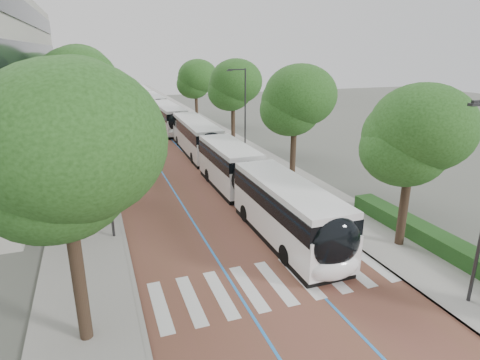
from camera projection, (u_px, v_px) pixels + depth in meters
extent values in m
plane|color=#51544C|center=(281.00, 296.00, 16.47)|extent=(160.00, 160.00, 0.00)
cube|color=brown|center=(147.00, 128.00, 52.18)|extent=(11.00, 140.00, 0.02)
cube|color=#999791|center=(86.00, 131.00, 49.70)|extent=(4.00, 140.00, 0.12)
cube|color=#999791|center=(203.00, 124.00, 54.63)|extent=(4.00, 140.00, 0.12)
cube|color=gray|center=(102.00, 130.00, 50.33)|extent=(0.20, 140.00, 0.14)
cube|color=gray|center=(189.00, 125.00, 54.01)|extent=(0.20, 140.00, 0.14)
cube|color=silver|center=(160.00, 306.00, 15.77)|extent=(0.55, 3.60, 0.01)
cube|color=silver|center=(191.00, 300.00, 16.19)|extent=(0.55, 3.60, 0.01)
cube|color=silver|center=(220.00, 294.00, 16.60)|extent=(0.55, 3.60, 0.01)
cube|color=silver|center=(249.00, 288.00, 17.01)|extent=(0.55, 3.60, 0.01)
cube|color=silver|center=(275.00, 282.00, 17.42)|extent=(0.55, 3.60, 0.01)
cube|color=silver|center=(301.00, 277.00, 17.83)|extent=(0.55, 3.60, 0.01)
cube|color=silver|center=(325.00, 272.00, 18.24)|extent=(0.55, 3.60, 0.01)
cube|color=silver|center=(348.00, 267.00, 18.65)|extent=(0.55, 3.60, 0.01)
cube|color=silver|center=(371.00, 262.00, 19.06)|extent=(0.55, 3.60, 0.01)
cube|color=#297CD1|center=(135.00, 129.00, 51.65)|extent=(0.12, 126.00, 0.01)
cube|color=#297CD1|center=(159.00, 127.00, 52.70)|extent=(0.12, 126.00, 0.01)
cube|color=black|center=(48.00, 126.00, 37.11)|extent=(0.12, 38.00, 1.60)
cube|color=black|center=(43.00, 90.00, 36.13)|extent=(0.12, 38.00, 1.60)
cube|color=black|center=(38.00, 53.00, 35.15)|extent=(0.12, 38.00, 1.60)
cube|color=black|center=(32.00, 16.00, 34.22)|extent=(0.12, 38.00, 1.60)
cube|color=#1E4217|center=(452.00, 249.00, 19.30)|extent=(1.20, 14.00, 0.80)
cube|color=#2B2B2D|center=(476.00, 104.00, 13.09)|extent=(0.50, 0.20, 0.10)
cylinder|color=#2B2B2D|center=(245.00, 113.00, 37.08)|extent=(0.14, 0.14, 8.00)
cube|color=#2B2B2D|center=(237.00, 69.00, 35.62)|extent=(1.70, 0.12, 0.12)
cube|color=#2B2B2D|center=(230.00, 71.00, 35.41)|extent=(0.50, 0.20, 0.10)
cylinder|color=#2B2B2D|center=(106.00, 164.00, 20.34)|extent=(0.14, 0.14, 8.00)
cylinder|color=black|center=(79.00, 282.00, 13.30)|extent=(0.44, 0.44, 4.60)
ellipsoid|color=#1E4215|center=(62.00, 160.00, 12.01)|extent=(5.71, 5.71, 4.85)
cylinder|color=black|center=(81.00, 194.00, 21.32)|extent=(0.44, 0.44, 4.66)
ellipsoid|color=#1E4215|center=(71.00, 115.00, 20.02)|extent=(5.42, 5.42, 4.60)
cylinder|color=black|center=(82.00, 153.00, 29.31)|extent=(0.44, 0.44, 5.01)
ellipsoid|color=#1E4215|center=(74.00, 89.00, 27.90)|extent=(5.43, 5.43, 4.61)
cylinder|color=black|center=(83.00, 128.00, 38.22)|extent=(0.44, 0.44, 5.12)
ellipsoid|color=#1E4215|center=(77.00, 78.00, 36.79)|extent=(5.68, 5.68, 4.83)
cylinder|color=black|center=(84.00, 114.00, 49.03)|extent=(0.44, 0.44, 4.48)
ellipsoid|color=#1E4215|center=(80.00, 80.00, 47.78)|extent=(6.02, 6.02, 5.11)
cylinder|color=black|center=(84.00, 100.00, 62.42)|extent=(0.44, 0.44, 4.53)
ellipsoid|color=#1E4215|center=(81.00, 73.00, 61.15)|extent=(5.81, 5.81, 4.94)
cylinder|color=black|center=(403.00, 210.00, 20.17)|extent=(0.44, 0.44, 3.96)
ellipsoid|color=#1E4215|center=(413.00, 140.00, 19.07)|extent=(4.92, 4.92, 4.18)
cylinder|color=black|center=(293.00, 153.00, 30.85)|extent=(0.44, 0.44, 4.18)
ellipsoid|color=#1E4215|center=(295.00, 103.00, 29.69)|extent=(5.37, 5.37, 4.57)
cylinder|color=black|center=(233.00, 123.00, 43.35)|extent=(0.44, 0.44, 4.22)
ellipsoid|color=#1E4215|center=(233.00, 87.00, 42.17)|extent=(5.51, 5.51, 4.68)
cylinder|color=black|center=(197.00, 106.00, 57.68)|extent=(0.44, 0.44, 3.96)
ellipsoid|color=#1E4215|center=(196.00, 81.00, 56.57)|extent=(5.60, 5.60, 4.76)
cylinder|color=black|center=(251.00, 181.00, 25.37)|extent=(2.30, 0.91, 2.30)
cube|color=white|center=(287.00, 218.00, 20.95)|extent=(2.53, 9.37, 1.82)
cube|color=black|center=(287.00, 198.00, 20.60)|extent=(2.57, 9.18, 0.97)
cube|color=white|center=(288.00, 186.00, 20.40)|extent=(2.48, 9.18, 0.31)
cube|color=black|center=(286.00, 237.00, 21.28)|extent=(2.47, 8.99, 0.35)
cube|color=white|center=(229.00, 170.00, 29.39)|extent=(2.52, 7.75, 1.82)
cube|color=black|center=(229.00, 155.00, 29.04)|extent=(2.56, 7.59, 0.97)
cube|color=white|center=(229.00, 146.00, 28.85)|extent=(2.47, 7.59, 0.31)
cube|color=black|center=(229.00, 184.00, 29.73)|extent=(2.47, 7.44, 0.35)
ellipsoid|color=black|center=(336.00, 243.00, 16.67)|extent=(2.35, 1.11, 2.28)
ellipsoid|color=white|center=(334.00, 267.00, 16.97)|extent=(2.35, 1.01, 1.14)
cylinder|color=black|center=(286.00, 255.00, 18.77)|extent=(0.30, 1.00, 1.00)
cylinder|color=black|center=(328.00, 247.00, 19.51)|extent=(0.30, 1.00, 1.00)
cylinder|color=black|center=(208.00, 175.00, 30.75)|extent=(0.30, 1.00, 1.00)
cylinder|color=black|center=(236.00, 172.00, 31.49)|extent=(0.30, 1.00, 1.00)
cylinder|color=black|center=(245.00, 213.00, 23.57)|extent=(0.30, 1.00, 1.00)
cylinder|color=black|center=(280.00, 208.00, 24.30)|extent=(0.30, 1.00, 1.00)
cube|color=white|center=(196.00, 140.00, 39.16)|extent=(2.86, 12.07, 1.82)
cube|color=black|center=(196.00, 129.00, 38.81)|extent=(2.89, 11.83, 0.97)
cube|color=white|center=(196.00, 122.00, 38.61)|extent=(2.80, 11.83, 0.31)
cube|color=black|center=(197.00, 151.00, 39.49)|extent=(2.79, 11.59, 0.35)
ellipsoid|color=black|center=(211.00, 146.00, 33.65)|extent=(2.38, 1.17, 2.28)
ellipsoid|color=white|center=(212.00, 159.00, 33.96)|extent=(2.38, 1.07, 1.14)
cylinder|color=black|center=(193.00, 158.00, 35.80)|extent=(0.33, 1.01, 1.00)
cylinder|color=black|center=(217.00, 156.00, 36.49)|extent=(0.33, 1.01, 1.00)
cylinder|color=black|center=(178.00, 141.00, 42.48)|extent=(0.33, 1.01, 1.00)
cylinder|color=black|center=(199.00, 139.00, 43.16)|extent=(0.33, 1.01, 1.00)
cube|color=white|center=(168.00, 120.00, 50.38)|extent=(2.66, 12.03, 1.82)
cube|color=black|center=(168.00, 111.00, 50.03)|extent=(2.70, 11.79, 0.97)
cube|color=white|center=(167.00, 106.00, 49.84)|extent=(2.61, 11.79, 0.31)
cube|color=black|center=(169.00, 129.00, 50.72)|extent=(2.60, 11.55, 0.35)
ellipsoid|color=black|center=(178.00, 122.00, 44.96)|extent=(2.36, 1.13, 2.28)
ellipsoid|color=white|center=(179.00, 132.00, 45.26)|extent=(2.36, 1.03, 1.14)
cylinder|color=black|center=(165.00, 132.00, 47.03)|extent=(0.31, 1.00, 1.00)
cylinder|color=black|center=(184.00, 131.00, 47.80)|extent=(0.31, 1.00, 1.00)
cylinder|color=black|center=(154.00, 122.00, 53.61)|extent=(0.31, 1.00, 1.00)
cylinder|color=black|center=(171.00, 121.00, 54.38)|extent=(0.31, 1.00, 1.00)
cube|color=white|center=(152.00, 107.00, 62.31)|extent=(2.69, 12.04, 1.82)
cube|color=black|center=(152.00, 100.00, 61.96)|extent=(2.72, 11.80, 0.97)
cube|color=white|center=(151.00, 95.00, 61.76)|extent=(2.63, 11.80, 0.31)
cube|color=black|center=(153.00, 114.00, 62.64)|extent=(2.63, 11.56, 0.35)
ellipsoid|color=black|center=(159.00, 107.00, 56.89)|extent=(2.37, 1.14, 2.28)
ellipsoid|color=white|center=(159.00, 115.00, 57.19)|extent=(2.37, 1.04, 1.14)
cylinder|color=black|center=(149.00, 116.00, 58.96)|extent=(0.32, 1.00, 1.00)
cylinder|color=black|center=(164.00, 115.00, 59.73)|extent=(0.32, 1.00, 1.00)
cylinder|color=black|center=(142.00, 109.00, 65.53)|extent=(0.32, 1.00, 1.00)
cylinder|color=black|center=(155.00, 108.00, 66.30)|extent=(0.32, 1.00, 1.00)
cube|color=white|center=(141.00, 98.00, 74.20)|extent=(2.60, 12.02, 1.82)
cube|color=black|center=(141.00, 92.00, 73.85)|extent=(2.64, 11.78, 0.97)
cube|color=white|center=(140.00, 88.00, 73.65)|extent=(2.55, 11.78, 0.31)
cube|color=black|center=(142.00, 104.00, 74.54)|extent=(2.55, 11.54, 0.35)
ellipsoid|color=black|center=(145.00, 97.00, 68.73)|extent=(2.36, 1.12, 2.28)
ellipsoid|color=white|center=(145.00, 104.00, 69.04)|extent=(2.36, 1.02, 1.14)
cylinder|color=black|center=(137.00, 105.00, 70.85)|extent=(0.31, 1.00, 1.00)
cylinder|color=black|center=(150.00, 104.00, 71.57)|extent=(0.31, 1.00, 1.00)
cylinder|color=black|center=(133.00, 100.00, 77.48)|extent=(0.31, 1.00, 1.00)
cylinder|color=black|center=(145.00, 100.00, 78.20)|extent=(0.31, 1.00, 1.00)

